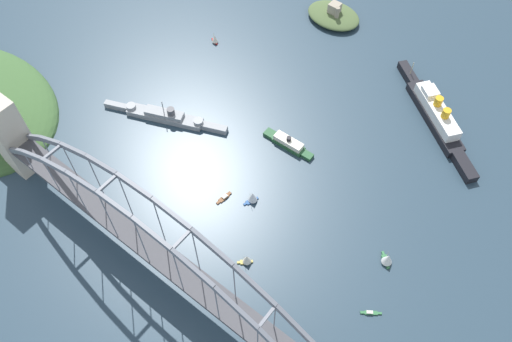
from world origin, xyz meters
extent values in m
plane|color=#283D4C|center=(0.00, 0.00, 0.00)|extent=(1400.00, 1400.00, 0.00)
cube|color=beige|center=(-118.32, 0.00, 28.02)|extent=(16.89, 16.86, 56.04)
cube|color=#47474C|center=(0.00, 0.00, 25.54)|extent=(219.74, 13.51, 2.40)
cube|color=slate|center=(-102.69, -6.08, 33.68)|extent=(24.68, 1.80, 18.88)
cube|color=slate|center=(-79.87, -6.08, 48.15)|extent=(24.37, 1.80, 15.46)
cube|color=slate|center=(-57.05, -6.08, 59.00)|extent=(24.00, 1.80, 12.02)
cube|color=slate|center=(-34.23, -6.08, 66.23)|extent=(23.56, 1.80, 8.54)
cube|color=slate|center=(-11.41, -6.08, 69.85)|extent=(23.07, 1.80, 5.00)
cube|color=slate|center=(11.41, -6.08, 69.85)|extent=(23.07, 1.80, 5.00)
cube|color=slate|center=(34.23, -6.08, 66.23)|extent=(23.56, 1.80, 8.54)
cube|color=slate|center=(57.05, -6.08, 59.00)|extent=(24.00, 1.80, 12.02)
cube|color=slate|center=(-102.69, 6.08, 33.68)|extent=(24.68, 1.80, 18.88)
cube|color=slate|center=(-79.87, 6.08, 48.15)|extent=(24.37, 1.80, 15.46)
cube|color=slate|center=(-57.05, 6.08, 59.00)|extent=(24.00, 1.80, 12.02)
cube|color=slate|center=(-34.23, 6.08, 66.23)|extent=(23.56, 1.80, 8.54)
cube|color=slate|center=(-11.41, 6.08, 69.85)|extent=(23.07, 1.80, 5.00)
cube|color=slate|center=(11.41, 6.08, 69.85)|extent=(23.07, 1.80, 5.00)
cube|color=slate|center=(34.23, 6.08, 66.23)|extent=(23.56, 1.80, 8.54)
cube|color=slate|center=(57.05, 6.08, 59.00)|extent=(24.00, 1.80, 12.02)
cube|color=slate|center=(79.87, 6.08, 48.15)|extent=(24.37, 1.80, 15.46)
cube|color=slate|center=(-114.10, 0.00, 25.54)|extent=(1.40, 12.16, 1.40)
cube|color=slate|center=(-68.46, 0.00, 54.47)|extent=(1.40, 12.16, 1.40)
cube|color=slate|center=(-22.82, 0.00, 68.94)|extent=(1.40, 12.16, 1.40)
cube|color=slate|center=(22.82, 0.00, 68.94)|extent=(1.40, 12.16, 1.40)
cube|color=slate|center=(68.46, 0.00, 54.47)|extent=(1.40, 12.16, 1.40)
cylinder|color=slate|center=(-91.28, -6.08, 34.28)|extent=(0.56, 0.56, 15.07)
cylinder|color=slate|center=(-91.28, 6.08, 34.28)|extent=(0.56, 0.56, 15.07)
cylinder|color=slate|center=(-68.46, -6.08, 40.61)|extent=(0.56, 0.56, 27.73)
cylinder|color=slate|center=(-68.46, 6.08, 40.61)|extent=(0.56, 0.56, 27.73)
cylinder|color=slate|center=(-45.64, -6.08, 45.13)|extent=(0.56, 0.56, 36.77)
cylinder|color=slate|center=(-45.64, 6.08, 45.13)|extent=(0.56, 0.56, 36.77)
cylinder|color=slate|center=(-22.82, -6.08, 47.84)|extent=(0.56, 0.56, 42.20)
cylinder|color=slate|center=(-22.82, 6.08, 47.84)|extent=(0.56, 0.56, 42.20)
cylinder|color=slate|center=(0.00, -6.08, 48.75)|extent=(0.56, 0.56, 44.01)
cylinder|color=slate|center=(0.00, 6.08, 48.75)|extent=(0.56, 0.56, 44.01)
cylinder|color=slate|center=(22.82, -6.08, 47.84)|extent=(0.56, 0.56, 42.20)
cylinder|color=slate|center=(22.82, 6.08, 47.84)|extent=(0.56, 0.56, 42.20)
cylinder|color=slate|center=(45.64, -6.08, 45.13)|extent=(0.56, 0.56, 36.77)
cylinder|color=slate|center=(45.64, 6.08, 45.13)|extent=(0.56, 0.56, 36.77)
cylinder|color=slate|center=(68.46, -6.08, 40.61)|extent=(0.56, 0.56, 27.73)
cylinder|color=slate|center=(68.46, 6.08, 40.61)|extent=(0.56, 0.56, 27.73)
cube|color=black|center=(63.70, 189.22, 2.75)|extent=(57.05, 46.53, 5.51)
cube|color=black|center=(30.30, 214.00, 2.75)|extent=(20.52, 17.54, 5.51)
cube|color=black|center=(97.10, 164.44, 2.75)|extent=(21.29, 18.57, 5.51)
cube|color=white|center=(63.70, 189.22, 9.12)|extent=(43.48, 35.84, 7.23)
cube|color=white|center=(53.37, 196.88, 14.34)|extent=(13.48, 13.16, 3.20)
cylinder|color=gold|center=(61.82, 190.61, 15.80)|extent=(5.25, 5.25, 6.12)
cylinder|color=gold|center=(70.28, 184.34, 15.80)|extent=(5.25, 5.25, 6.12)
cylinder|color=tan|center=(32.39, 212.45, 10.51)|extent=(0.50, 0.50, 10.00)
cube|color=gray|center=(-76.93, 79.95, 1.99)|extent=(51.20, 27.95, 3.99)
cube|color=gray|center=(-108.78, 66.88, 1.99)|extent=(17.47, 10.29, 3.99)
cube|color=gray|center=(-45.08, 93.01, 1.99)|extent=(17.78, 11.04, 3.99)
cube|color=gray|center=(-76.93, 79.95, 5.44)|extent=(26.63, 16.48, 2.91)
cylinder|color=gray|center=(-98.82, 70.96, 5.09)|extent=(6.32, 6.32, 2.20)
cylinder|color=gray|center=(-55.03, 88.93, 5.09)|extent=(6.32, 6.32, 2.20)
cylinder|color=gray|center=(-76.93, 79.95, 11.90)|extent=(0.60, 0.60, 10.00)
cylinder|color=#4C4C51|center=(-72.15, 81.91, 9.10)|extent=(4.97, 4.97, 4.40)
cube|color=#23512D|center=(0.74, 112.27, 1.34)|extent=(21.70, 7.78, 2.67)
cube|color=#23512D|center=(15.12, 112.54, 1.34)|extent=(7.28, 5.30, 2.67)
cube|color=#23512D|center=(-13.64, 112.00, 1.34)|extent=(7.30, 6.33, 2.67)
cube|color=beige|center=(0.74, 112.27, 4.38)|extent=(19.88, 6.64, 3.42)
cylinder|color=black|center=(0.74, 112.27, 7.29)|extent=(2.95, 2.95, 2.40)
ellipsoid|color=#4C6038|center=(-44.81, 233.16, 3.45)|extent=(42.12, 31.81, 6.89)
cube|color=#9E937F|center=(-44.81, 233.16, 9.86)|extent=(8.00, 8.00, 8.70)
cylinder|color=gray|center=(-40.31, 229.66, 10.30)|extent=(3.60, 3.60, 9.57)
cube|color=#B2231E|center=(-100.03, 156.83, 0.40)|extent=(5.17, 3.56, 0.80)
cube|color=#B2231E|center=(-103.01, 157.96, 0.40)|extent=(1.81, 1.40, 0.80)
cube|color=#B2231E|center=(-97.05, 155.70, 0.40)|extent=(1.87, 1.57, 0.80)
cylinder|color=tan|center=(-100.40, 156.97, 4.36)|extent=(0.16, 0.16, 7.10)
cone|color=silver|center=(-99.10, 156.47, 4.00)|extent=(5.65, 5.65, 5.68)
cube|color=#234C8C|center=(7.86, 64.83, 0.40)|extent=(4.77, 6.50, 0.80)
cube|color=#234C8C|center=(6.39, 61.18, 0.40)|extent=(1.89, 2.29, 0.80)
cube|color=#234C8C|center=(9.33, 68.47, 0.40)|extent=(2.12, 2.38, 0.80)
cylinder|color=tan|center=(7.68, 64.37, 5.14)|extent=(0.16, 0.16, 8.67)
cone|color=white|center=(8.32, 65.97, 4.71)|extent=(7.04, 7.04, 6.94)
cube|color=#2D6B3D|center=(90.13, 81.08, 0.52)|extent=(6.76, 6.48, 1.04)
cube|color=#2D6B3D|center=(86.98, 83.87, 0.52)|extent=(2.49, 2.43, 1.04)
cube|color=#2D6B3D|center=(93.27, 78.29, 0.52)|extent=(2.67, 2.64, 1.04)
cylinder|color=tan|center=(89.73, 81.43, 5.55)|extent=(0.16, 0.16, 9.03)
cone|color=white|center=(91.11, 80.21, 5.10)|extent=(8.16, 8.16, 7.22)
cube|color=#2D6B3D|center=(99.40, 50.38, 0.45)|extent=(6.69, 5.57, 0.90)
cube|color=#2D6B3D|center=(103.06, 52.97, 0.45)|extent=(2.49, 2.22, 0.90)
cube|color=#2D6B3D|center=(95.73, 47.78, 0.45)|extent=(2.62, 2.41, 0.90)
cube|color=beige|center=(98.71, 49.89, 1.37)|extent=(3.70, 3.29, 0.94)
cube|color=brown|center=(-6.27, 56.55, 0.41)|extent=(3.58, 7.05, 0.83)
cube|color=brown|center=(-6.79, 52.07, 0.41)|extent=(1.80, 2.42, 0.83)
cube|color=brown|center=(-5.74, 61.04, 0.41)|extent=(2.11, 2.46, 0.83)
cube|color=beige|center=(-6.17, 57.39, 1.34)|extent=(2.63, 3.62, 1.03)
cube|color=gold|center=(29.70, 32.11, 0.50)|extent=(5.64, 5.54, 1.00)
cube|color=gold|center=(27.13, 29.68, 0.50)|extent=(2.09, 2.07, 1.00)
cube|color=gold|center=(32.27, 34.55, 0.50)|extent=(2.25, 2.24, 1.00)
cylinder|color=tan|center=(29.38, 31.81, 4.75)|extent=(0.16, 0.16, 7.51)
cone|color=silver|center=(30.50, 32.88, 4.37)|extent=(6.89, 6.89, 6.01)
camera|label=1|loc=(109.50, -59.43, 266.25)|focal=36.61mm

